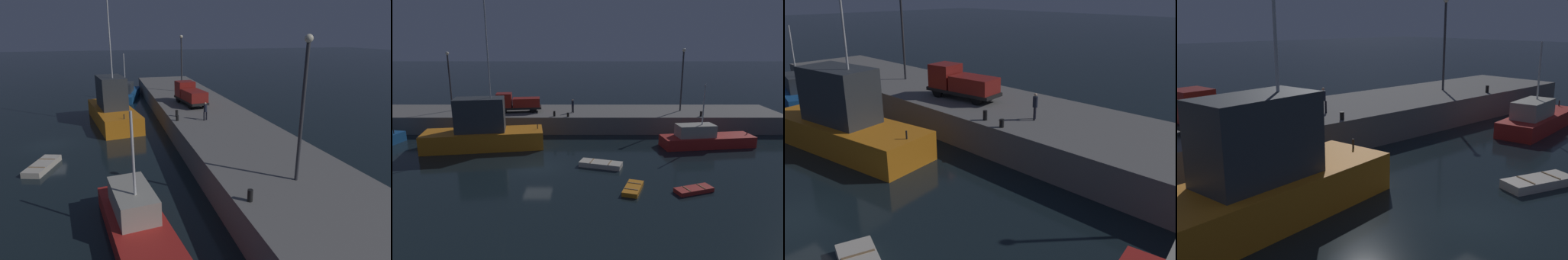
{
  "view_description": "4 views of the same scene",
  "coord_description": "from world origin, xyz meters",
  "views": [
    {
      "loc": [
        32.15,
        5.55,
        10.3
      ],
      "look_at": [
        2.57,
        13.45,
        1.22
      ],
      "focal_mm": 30.89,
      "sensor_mm": 36.0,
      "label": 1
    },
    {
      "loc": [
        4.58,
        -29.96,
        11.23
      ],
      "look_at": [
        4.58,
        10.26,
        0.88
      ],
      "focal_mm": 32.45,
      "sensor_mm": 36.0,
      "label": 2
    },
    {
      "loc": [
        17.12,
        -5.13,
        9.95
      ],
      "look_at": [
        -0.23,
        12.38,
        1.22
      ],
      "focal_mm": 36.49,
      "sensor_mm": 36.0,
      "label": 3
    },
    {
      "loc": [
        -15.1,
        -10.24,
        8.25
      ],
      "look_at": [
        5.12,
        12.18,
        0.93
      ],
      "focal_mm": 41.78,
      "sensor_mm": 36.0,
      "label": 4
    }
  ],
  "objects": [
    {
      "name": "ground_plane",
      "position": [
        0.0,
        0.0,
        0.0
      ],
      "size": [
        320.0,
        320.0,
        0.0
      ],
      "primitive_type": "plane",
      "color": "black"
    },
    {
      "name": "pier_quay",
      "position": [
        0.0,
        15.64,
        1.07
      ],
      "size": [
        58.27,
        8.72,
        2.15
      ],
      "color": "slate",
      "rests_on": "ground"
    },
    {
      "name": "fishing_trawler_red",
      "position": [
        -6.52,
        6.09,
        1.86
      ],
      "size": [
        12.78,
        5.91,
        15.14
      ],
      "color": "orange",
      "rests_on": "ground"
    },
    {
      "name": "fishing_boat_white",
      "position": [
        -21.18,
        8.68,
        0.87
      ],
      "size": [
        10.26,
        4.83,
        7.05
      ],
      "color": "#195193",
      "rests_on": "ground"
    },
    {
      "name": "lamp_post_west",
      "position": [
        -13.25,
        15.71,
        6.61
      ],
      "size": [
        0.44,
        0.44,
        7.6
      ],
      "color": "#38383D",
      "rests_on": "pier_quay"
    },
    {
      "name": "utility_truck",
      "position": [
        -4.56,
        14.7,
        3.37
      ],
      "size": [
        6.04,
        2.75,
        2.47
      ],
      "color": "black",
      "rests_on": "pier_quay"
    },
    {
      "name": "dockworker",
      "position": [
        2.65,
        14.39,
        3.13
      ],
      "size": [
        0.43,
        0.43,
        1.72
      ],
      "color": "black",
      "rests_on": "pier_quay"
    },
    {
      "name": "bollard_west",
      "position": [
        0.5,
        12.09,
        2.46
      ],
      "size": [
        0.28,
        0.28,
        0.63
      ],
      "primitive_type": "cylinder",
      "color": "black",
      "rests_on": "pier_quay"
    },
    {
      "name": "bollard_east",
      "position": [
        2.18,
        11.79,
        2.4
      ],
      "size": [
        0.28,
        0.28,
        0.5
      ],
      "primitive_type": "cylinder",
      "color": "black",
      "rests_on": "pier_quay"
    }
  ]
}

